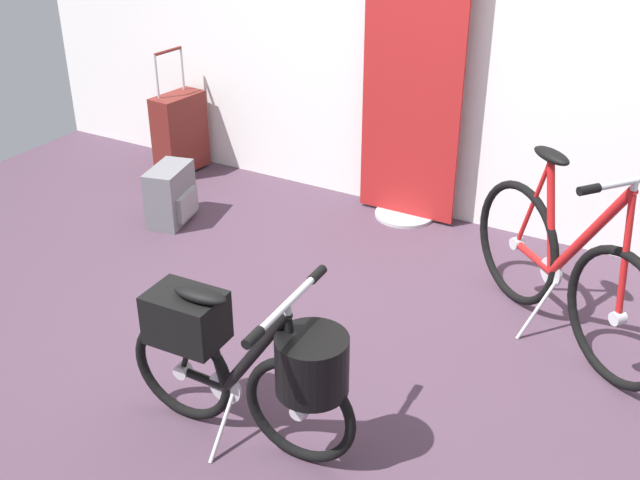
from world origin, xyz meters
TOP-DOWN VIEW (x-y plane):
  - ground_plane at (0.00, 0.00)m, footprint 6.06×6.06m
  - floor_banner_stand at (-0.20, 1.57)m, footprint 0.60×0.36m
  - folding_bike_foreground at (0.09, -0.51)m, footprint 0.97×0.53m
  - display_bike_left at (0.91, 0.77)m, footprint 1.07×0.84m
  - rolling_suitcase at (-1.81, 1.45)m, footprint 0.21×0.38m
  - backpack_on_floor at (-1.38, 0.82)m, footprint 0.27×0.36m

SIDE VIEW (x-z plane):
  - ground_plane at x=0.00m, z-range 0.00..0.00m
  - backpack_on_floor at x=-1.38m, z-range 0.00..0.34m
  - rolling_suitcase at x=-1.81m, z-range -0.13..0.70m
  - display_bike_left at x=0.91m, z-range -0.11..0.81m
  - folding_bike_foreground at x=0.09m, z-range 0.03..0.73m
  - floor_banner_stand at x=-0.20m, z-range -0.09..1.82m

